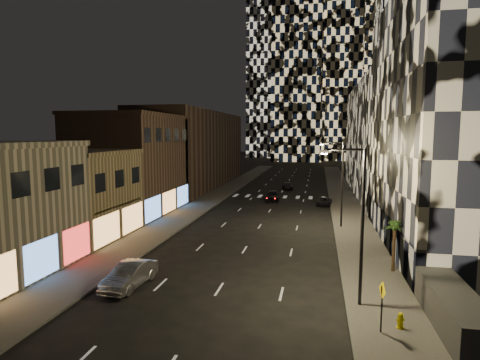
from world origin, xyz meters
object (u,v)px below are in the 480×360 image
at_px(palm_tree, 395,230).
at_px(streetlight_near, 358,215).
at_px(ped_sign, 382,298).
at_px(streetlight_far, 340,178).
at_px(car_silver_parked, 130,275).
at_px(car_dark_oncoming, 287,186).
at_px(fire_hydrant, 400,321).
at_px(car_dark_midlane, 273,196).
at_px(car_dark_rightlane, 324,202).

bearing_deg(palm_tree, streetlight_near, -116.44).
bearing_deg(ped_sign, streetlight_far, 83.95).
bearing_deg(car_silver_parked, ped_sign, -8.21).
height_order(car_dark_oncoming, ped_sign, ped_sign).
distance_m(fire_hydrant, palm_tree, 9.34).
bearing_deg(fire_hydrant, palm_tree, 82.55).
bearing_deg(streetlight_near, car_dark_midlane, 103.83).
distance_m(streetlight_near, car_dark_rightlane, 33.48).
bearing_deg(car_silver_parked, car_dark_oncoming, 87.09).
relative_size(streetlight_near, fire_hydrant, 11.09).
bearing_deg(streetlight_far, car_dark_rightlane, 95.90).
distance_m(car_dark_oncoming, fire_hydrant, 52.70).
relative_size(car_silver_parked, fire_hydrant, 5.90).
bearing_deg(car_dark_rightlane, car_silver_parked, -105.72).
distance_m(streetlight_near, car_silver_parked, 14.87).
xyz_separation_m(car_dark_midlane, car_dark_rightlane, (7.50, -2.86, -0.23)).
xyz_separation_m(streetlight_far, car_dark_oncoming, (-7.71, 29.25, -4.71)).
bearing_deg(car_silver_parked, streetlight_near, 3.58).
bearing_deg(car_dark_oncoming, palm_tree, 97.11).
bearing_deg(streetlight_far, palm_tree, -77.05).
bearing_deg(streetlight_far, ped_sign, -87.65).
relative_size(car_dark_midlane, car_dark_rightlane, 1.15).
height_order(streetlight_near, ped_sign, streetlight_near).
distance_m(car_silver_parked, car_dark_midlane, 36.11).
xyz_separation_m(streetlight_near, car_dark_oncoming, (-7.71, 49.25, -4.71)).
bearing_deg(car_dark_rightlane, streetlight_far, -78.53).
relative_size(car_dark_rightlane, ped_sign, 1.55).
bearing_deg(car_dark_oncoming, streetlight_near, 91.82).
xyz_separation_m(streetlight_near, car_dark_midlane, (-8.85, 35.97, -4.57)).
distance_m(car_dark_rightlane, fire_hydrant, 35.82).
xyz_separation_m(car_silver_parked, palm_tree, (17.30, 6.08, 2.39)).
bearing_deg(car_dark_oncoming, fire_hydrant, 93.52).
distance_m(fire_hydrant, ped_sign, 1.82).
bearing_deg(streetlight_far, streetlight_near, -90.00).
bearing_deg(car_dark_oncoming, ped_sign, 92.30).
relative_size(car_silver_parked, ped_sign, 1.86).
bearing_deg(palm_tree, fire_hydrant, -97.45).
height_order(streetlight_near, car_dark_rightlane, streetlight_near).
height_order(streetlight_far, car_dark_rightlane, streetlight_far).
height_order(car_silver_parked, ped_sign, ped_sign).
bearing_deg(car_silver_parked, car_dark_midlane, 86.15).
height_order(fire_hydrant, palm_tree, palm_tree).
height_order(car_dark_oncoming, car_dark_rightlane, car_dark_oncoming).
height_order(streetlight_near, car_silver_parked, streetlight_near).
xyz_separation_m(car_silver_parked, car_dark_midlane, (5.30, 35.72, -0.01)).
bearing_deg(car_dark_midlane, car_silver_parked, -101.47).
distance_m(car_dark_midlane, ped_sign, 40.38).
distance_m(car_dark_midlane, car_dark_oncoming, 13.33).
relative_size(streetlight_near, palm_tree, 2.45).
bearing_deg(ped_sign, car_dark_oncoming, 90.98).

